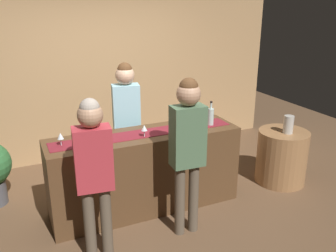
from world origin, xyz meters
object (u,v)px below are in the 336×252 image
Objects in this scene: customer_sipping at (188,141)px; customer_browsing at (94,165)px; wine_bottle_clear at (211,116)px; bartender at (126,113)px; wine_glass_mid_counter at (60,136)px; round_side_table at (282,157)px; wine_glass_near_customer at (144,128)px; wine_bottle_amber at (187,119)px; vase_on_side_table at (288,124)px.

customer_sipping is 0.97m from customer_browsing.
bartender is at bearing 144.02° from wine_bottle_clear.
customer_sipping is at bearing 7.66° from customer_browsing.
bartender is at bearing 66.75° from customer_browsing.
customer_sipping is (1.15, -0.67, -0.00)m from wine_glass_mid_counter.
wine_bottle_clear is at bearing 175.31° from round_side_table.
wine_glass_mid_counter is at bearing 177.83° from wine_bottle_clear.
customer_browsing reaches higher than round_side_table.
round_side_table is at bearing -1.03° from wine_glass_near_customer.
wine_bottle_clear is (0.31, -0.02, 0.00)m from wine_bottle_amber.
wine_bottle_amber is at bearing 172.84° from vase_on_side_table.
customer_sipping is (0.26, -0.55, -0.00)m from wine_glass_near_customer.
wine_glass_near_customer is at bearing 177.15° from vase_on_side_table.
round_side_table is (1.98, -0.72, -0.68)m from bartender.
bartender is at bearing 104.31° from customer_sipping.
customer_sipping is 1.06× the size of customer_browsing.
wine_glass_mid_counter is at bearing 112.05° from customer_browsing.
wine_glass_mid_counter is 0.19× the size of round_side_table.
customer_sipping is at bearing -136.22° from wine_bottle_clear.
wine_glass_near_customer is (-0.58, -0.08, -0.01)m from wine_bottle_amber.
vase_on_side_table is at bearing -7.16° from wine_bottle_amber.
wine_glass_mid_counter is at bearing 42.56° from bartender.
bartender is 1.44m from customer_browsing.
wine_glass_mid_counter is at bearing 176.86° from round_side_table.
wine_glass_near_customer is 0.09× the size of customer_browsing.
customer_browsing reaches higher than wine_bottle_amber.
wine_bottle_clear is 0.89m from wine_glass_near_customer.
customer_browsing reaches higher than wine_glass_mid_counter.
wine_bottle_amber is 0.18× the size of bartender.
wine_bottle_clear is 1.71m from customer_browsing.
bartender is (0.02, 0.69, -0.02)m from wine_glass_near_customer.
bartender is (-0.87, 0.63, -0.03)m from wine_bottle_clear.
customer_browsing reaches higher than wine_bottle_clear.
round_side_table is (1.74, 0.51, -0.70)m from customer_sipping.
bartender is 1.04× the size of customer_browsing.
wine_glass_mid_counter reaches higher than vase_on_side_table.
customer_sipping reaches higher than bartender.
wine_glass_mid_counter is (-1.47, 0.04, -0.01)m from wine_bottle_amber.
vase_on_side_table is (2.00, -0.10, -0.21)m from wine_glass_near_customer.
wine_bottle_clear is at bearing 3.56° from wine_glass_near_customer.
wine_bottle_clear reaches higher than wine_glass_near_customer.
bartender is at bearing 132.55° from wine_bottle_amber.
wine_bottle_amber and wine_bottle_clear have the same top height.
customer_browsing is at bearing -170.36° from vase_on_side_table.
bartender reaches higher than round_side_table.
wine_bottle_amber is 1.59m from round_side_table.
customer_browsing is (-1.28, -0.64, -0.08)m from wine_bottle_amber.
wine_glass_mid_counter is 0.09× the size of customer_browsing.
wine_glass_mid_counter is at bearing 175.60° from vase_on_side_table.
customer_browsing is at bearing -74.89° from wine_glass_mid_counter.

